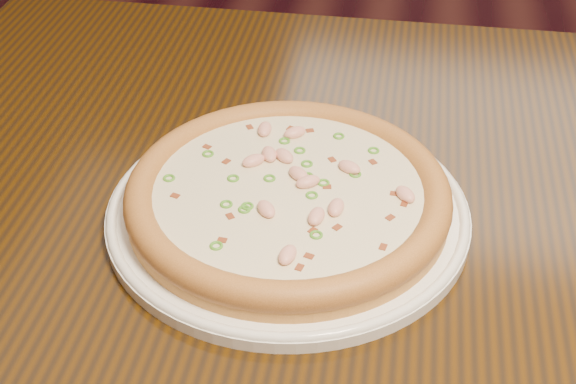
# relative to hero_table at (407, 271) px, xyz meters

# --- Properties ---
(ground) EXTENTS (9.00, 9.00, 0.00)m
(ground) POSITION_rel_hero_table_xyz_m (0.25, 0.89, -0.65)
(ground) COLOR black
(hero_table) EXTENTS (1.20, 0.80, 0.75)m
(hero_table) POSITION_rel_hero_table_xyz_m (0.00, 0.00, 0.00)
(hero_table) COLOR black
(hero_table) RESTS_ON ground
(plate) EXTENTS (0.34, 0.34, 0.02)m
(plate) POSITION_rel_hero_table_xyz_m (-0.12, -0.05, 0.11)
(plate) COLOR white
(plate) RESTS_ON hero_table
(pizza) EXTENTS (0.31, 0.31, 0.03)m
(pizza) POSITION_rel_hero_table_xyz_m (-0.12, -0.05, 0.13)
(pizza) COLOR #BB9442
(pizza) RESTS_ON plate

